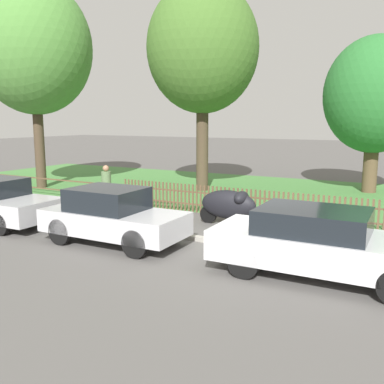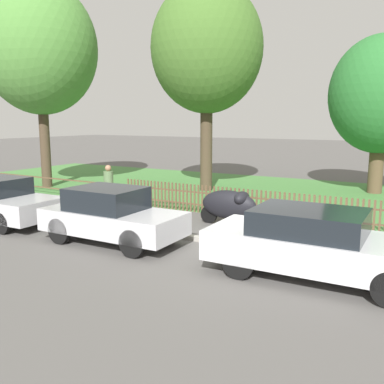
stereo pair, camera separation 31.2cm
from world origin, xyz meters
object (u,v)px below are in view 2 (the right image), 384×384
tree_mid_park (381,95)px  pedestrian_near_fence (109,185)px  parked_car_navy_estate (317,243)px  covered_motorcycle (230,205)px  parked_car_black_saloon (111,215)px  tree_behind_motorcycle (207,49)px  tree_nearest_kerb (40,49)px

tree_mid_park → pedestrian_near_fence: size_ratio=4.12×
parked_car_navy_estate → covered_motorcycle: bearing=136.5°
covered_motorcycle → pedestrian_near_fence: bearing=-178.8°
parked_car_black_saloon → parked_car_navy_estate: size_ratio=0.84×
parked_car_navy_estate → covered_motorcycle: (-3.34, 3.09, -0.08)m
parked_car_navy_estate → tree_mid_park: tree_mid_park is taller
parked_car_black_saloon → tree_behind_motorcycle: tree_behind_motorcycle is taller
tree_nearest_kerb → tree_mid_park: bearing=23.3°
tree_behind_motorcycle → tree_mid_park: 7.63m
parked_car_black_saloon → tree_mid_park: (4.89, 11.65, 3.45)m
tree_mid_park → tree_behind_motorcycle: bearing=-155.7°
parked_car_navy_estate → tree_nearest_kerb: (-14.10, 5.61, 5.62)m
parked_car_navy_estate → covered_motorcycle: parked_car_navy_estate is taller
parked_car_black_saloon → tree_mid_park: bearing=66.5°
parked_car_navy_estate → tree_nearest_kerb: tree_nearest_kerb is taller
pedestrian_near_fence → tree_nearest_kerb: bearing=31.9°
tree_behind_motorcycle → pedestrian_near_fence: 7.74m
parked_car_navy_estate → pedestrian_near_fence: size_ratio=2.79×
tree_mid_park → pedestrian_near_fence: tree_mid_park is taller
covered_motorcycle → tree_behind_motorcycle: (-3.72, 5.42, 5.52)m
tree_mid_park → covered_motorcycle: bearing=-109.5°
tree_mid_park → pedestrian_near_fence: 11.94m
parked_car_navy_estate → tree_nearest_kerb: bearing=157.6°
tree_mid_park → pedestrian_near_fence: bearing=-131.1°
parked_car_black_saloon → tree_mid_park: size_ratio=0.56×
tree_nearest_kerb → tree_behind_motorcycle: bearing=22.4°
tree_mid_park → parked_car_black_saloon: bearing=-112.8°
tree_behind_motorcycle → pedestrian_near_fence: tree_behind_motorcycle is taller
covered_motorcycle → parked_car_navy_estate: bearing=-44.2°
parked_car_black_saloon → parked_car_navy_estate: (5.23, 0.11, -0.01)m
tree_nearest_kerb → tree_behind_motorcycle: 7.61m
parked_car_navy_estate → tree_mid_park: 12.05m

